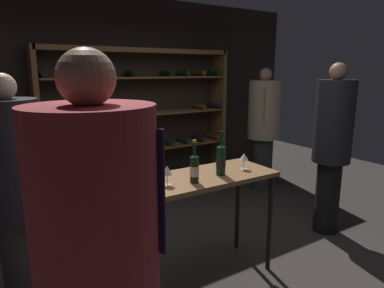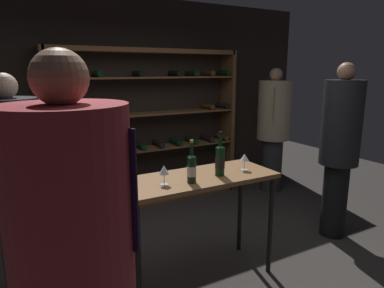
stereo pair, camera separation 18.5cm
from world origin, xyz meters
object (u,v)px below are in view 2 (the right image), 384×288
at_px(wine_glass_stemmed_right, 244,158).
at_px(wine_crate, 22,229).
at_px(tasting_table, 198,189).
at_px(wine_glass_stemmed_left, 164,171).
at_px(person_guest_khaki, 340,143).
at_px(person_guest_blue_shirt, 75,267).
at_px(person_bystander_dark_jacket, 273,125).
at_px(person_host_in_suit, 15,183).
at_px(wine_rack, 151,130).
at_px(wine_bottle_gold_foil, 220,160).
at_px(wine_bottle_green_slim, 192,168).

bearing_deg(wine_glass_stemmed_right, wine_crate, 138.95).
relative_size(tasting_table, wine_glass_stemmed_left, 8.59).
bearing_deg(person_guest_khaki, wine_crate, -111.65).
xyz_separation_m(person_guest_khaki, person_guest_blue_shirt, (-3.03, -1.09, -0.01)).
bearing_deg(wine_glass_stemmed_left, tasting_table, 10.59).
xyz_separation_m(person_bystander_dark_jacket, person_host_in_suit, (-3.62, -1.12, -0.02)).
relative_size(person_guest_blue_shirt, wine_glass_stemmed_right, 12.78).
bearing_deg(wine_crate, person_bystander_dark_jacket, -0.72).
distance_m(person_guest_khaki, wine_glass_stemmed_left, 2.16).
xyz_separation_m(wine_rack, wine_bottle_gold_foil, (-0.18, -2.02, 0.06)).
xyz_separation_m(wine_rack, person_bystander_dark_jacket, (1.86, -0.43, -0.01)).
bearing_deg(wine_glass_stemmed_right, person_host_in_suit, 166.61).
distance_m(wine_bottle_gold_foil, wine_glass_stemmed_right, 0.29).
relative_size(tasting_table, person_bystander_dark_jacket, 0.72).
bearing_deg(person_bystander_dark_jacket, wine_crate, 133.76).
distance_m(wine_bottle_gold_foil, wine_glass_stemmed_left, 0.53).
height_order(wine_crate, wine_glass_stemmed_right, wine_glass_stemmed_right).
xyz_separation_m(person_guest_blue_shirt, wine_crate, (-0.16, 2.66, -0.94)).
distance_m(wine_rack, wine_bottle_green_slim, 2.13).
distance_m(person_bystander_dark_jacket, wine_crate, 3.72).
distance_m(person_guest_blue_shirt, person_host_in_suit, 1.51).
xyz_separation_m(tasting_table, person_bystander_dark_jacket, (2.22, 1.52, 0.18)).
bearing_deg(wine_crate, wine_rack, 12.46).
xyz_separation_m(person_guest_blue_shirt, wine_bottle_green_slim, (1.09, 0.97, 0.03)).
distance_m(wine_rack, person_host_in_suit, 2.34).
xyz_separation_m(person_guest_blue_shirt, wine_bottle_gold_foil, (1.40, 1.03, 0.04)).
relative_size(person_guest_khaki, person_guest_blue_shirt, 1.00).
relative_size(tasting_table, person_guest_blue_shirt, 0.71).
bearing_deg(tasting_table, wine_glass_stemmed_left, -169.41).
bearing_deg(person_guest_khaki, wine_rack, -138.86).
distance_m(wine_crate, wine_glass_stemmed_left, 2.16).
height_order(person_guest_blue_shirt, wine_crate, person_guest_blue_shirt).
distance_m(wine_rack, wine_crate, 2.01).
xyz_separation_m(person_guest_blue_shirt, wine_glass_stemmed_right, (1.69, 1.05, 0.02)).
xyz_separation_m(wine_bottle_green_slim, wine_glass_stemmed_right, (0.59, 0.08, -0.01)).
distance_m(tasting_table, person_bystander_dark_jacket, 2.70).
relative_size(wine_rack, wine_bottle_gold_foil, 6.93).
bearing_deg(person_guest_blue_shirt, wine_crate, 153.07).
distance_m(tasting_table, wine_glass_stemmed_left, 0.42).
distance_m(person_bystander_dark_jacket, wine_bottle_green_slim, 2.87).
distance_m(person_host_in_suit, wine_bottle_gold_foil, 1.65).
xyz_separation_m(person_bystander_dark_jacket, wine_bottle_gold_foil, (-2.04, -1.59, 0.07)).
distance_m(person_guest_blue_shirt, wine_bottle_green_slim, 1.46).
bearing_deg(wine_rack, person_guest_blue_shirt, -117.39).
distance_m(person_guest_blue_shirt, wine_glass_stemmed_right, 1.99).
relative_size(wine_bottle_green_slim, wine_glass_stemmed_left, 2.21).
height_order(wine_rack, wine_bottle_gold_foil, wine_rack).
bearing_deg(person_guest_blue_shirt, wine_bottle_gold_foil, 95.85).
bearing_deg(wine_rack, wine_glass_stemmed_right, -86.90).
height_order(wine_rack, person_guest_blue_shirt, wine_rack).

